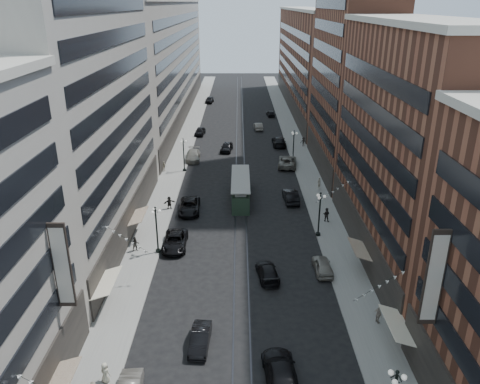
{
  "coord_description": "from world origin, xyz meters",
  "views": [
    {
      "loc": [
        -0.21,
        -17.64,
        25.93
      ],
      "look_at": [
        -0.1,
        33.77,
        5.0
      ],
      "focal_mm": 35.0,
      "sensor_mm": 36.0,
      "label": 1
    }
  ],
  "objects_px": {
    "lamppost_se_far": "(319,213)",
    "pedestrian_7": "(326,215)",
    "car_2": "(175,241)",
    "pedestrian_2": "(136,244)",
    "car_11": "(287,161)",
    "pedestrian_8": "(319,183)",
    "car_13": "(227,147)",
    "pedestrian_5": "(169,203)",
    "car_extra_0": "(271,113)",
    "car_4": "(323,266)",
    "lamppost_sw_mid": "(184,154)",
    "car_14": "(258,126)",
    "car_9": "(200,131)",
    "pedestrian_9": "(303,142)",
    "car_extra_1": "(209,100)",
    "car_5": "(200,339)",
    "car_extra_2": "(267,272)",
    "car_7": "(189,206)",
    "car_8": "(193,156)",
    "pedestrian_4": "(378,315)",
    "lamppost_se_mid": "(294,145)",
    "streetcar": "(241,189)",
    "lamppost_sw_far": "(157,228)",
    "car_10": "(291,196)",
    "car_6": "(281,372)",
    "car_12": "(279,141)",
    "pedestrian_1": "(105,372)"
  },
  "relations": [
    {
      "from": "pedestrian_4",
      "to": "pedestrian_7",
      "type": "distance_m",
      "value": 20.31
    },
    {
      "from": "lamppost_se_mid",
      "to": "car_4",
      "type": "relative_size",
      "value": 1.27
    },
    {
      "from": "pedestrian_2",
      "to": "car_11",
      "type": "height_order",
      "value": "pedestrian_2"
    },
    {
      "from": "car_11",
      "to": "car_extra_1",
      "type": "bearing_deg",
      "value": -66.41
    },
    {
      "from": "pedestrian_5",
      "to": "pedestrian_8",
      "type": "height_order",
      "value": "pedestrian_8"
    },
    {
      "from": "car_2",
      "to": "car_extra_2",
      "type": "distance_m",
      "value": 11.96
    },
    {
      "from": "pedestrian_4",
      "to": "car_7",
      "type": "xyz_separation_m",
      "value": [
        -18.59,
        23.47,
        -0.15
      ]
    },
    {
      "from": "car_extra_0",
      "to": "car_extra_1",
      "type": "bearing_deg",
      "value": -52.81
    },
    {
      "from": "car_14",
      "to": "pedestrian_5",
      "type": "relative_size",
      "value": 2.71
    },
    {
      "from": "lamppost_se_far",
      "to": "pedestrian_7",
      "type": "bearing_deg",
      "value": 67.45
    },
    {
      "from": "car_9",
      "to": "pedestrian_5",
      "type": "height_order",
      "value": "pedestrian_5"
    },
    {
      "from": "car_extra_1",
      "to": "car_10",
      "type": "bearing_deg",
      "value": -71.78
    },
    {
      "from": "car_6",
      "to": "car_extra_0",
      "type": "distance_m",
      "value": 86.32
    },
    {
      "from": "car_2",
      "to": "car_13",
      "type": "distance_m",
      "value": 37.35
    },
    {
      "from": "car_4",
      "to": "car_10",
      "type": "xyz_separation_m",
      "value": [
        -1.4,
        18.48,
        0.11
      ]
    },
    {
      "from": "car_6",
      "to": "car_12",
      "type": "xyz_separation_m",
      "value": [
        4.7,
        61.08,
        0.04
      ]
    },
    {
      "from": "car_7",
      "to": "pedestrian_5",
      "type": "relative_size",
      "value": 3.35
    },
    {
      "from": "car_6",
      "to": "pedestrian_4",
      "type": "xyz_separation_m",
      "value": [
        8.96,
        6.6,
        0.12
      ]
    },
    {
      "from": "pedestrian_7",
      "to": "pedestrian_9",
      "type": "relative_size",
      "value": 1.02
    },
    {
      "from": "lamppost_sw_mid",
      "to": "car_2",
      "type": "height_order",
      "value": "lamppost_sw_mid"
    },
    {
      "from": "car_8",
      "to": "car_extra_1",
      "type": "xyz_separation_m",
      "value": [
        -0.09,
        50.68,
        -0.01
      ]
    },
    {
      "from": "lamppost_se_far",
      "to": "streetcar",
      "type": "height_order",
      "value": "lamppost_se_far"
    },
    {
      "from": "car_7",
      "to": "car_extra_2",
      "type": "distance_m",
      "value": 18.68
    },
    {
      "from": "car_6",
      "to": "pedestrian_8",
      "type": "distance_m",
      "value": 38.96
    },
    {
      "from": "lamppost_se_mid",
      "to": "pedestrian_1",
      "type": "distance_m",
      "value": 54.64
    },
    {
      "from": "car_12",
      "to": "pedestrian_5",
      "type": "relative_size",
      "value": 3.52
    },
    {
      "from": "car_10",
      "to": "car_12",
      "type": "relative_size",
      "value": 0.85
    },
    {
      "from": "car_10",
      "to": "pedestrian_7",
      "type": "relative_size",
      "value": 2.85
    },
    {
      "from": "lamppost_sw_far",
      "to": "car_4",
      "type": "height_order",
      "value": "lamppost_sw_far"
    },
    {
      "from": "car_8",
      "to": "pedestrian_7",
      "type": "height_order",
      "value": "pedestrian_7"
    },
    {
      "from": "car_7",
      "to": "pedestrian_5",
      "type": "distance_m",
      "value": 2.86
    },
    {
      "from": "pedestrian_8",
      "to": "car_13",
      "type": "bearing_deg",
      "value": -88.26
    },
    {
      "from": "car_5",
      "to": "pedestrian_1",
      "type": "relative_size",
      "value": 2.59
    },
    {
      "from": "car_6",
      "to": "pedestrian_8",
      "type": "relative_size",
      "value": 3.24
    },
    {
      "from": "pedestrian_2",
      "to": "car_extra_0",
      "type": "height_order",
      "value": "pedestrian_2"
    },
    {
      "from": "car_13",
      "to": "car_4",
      "type": "bearing_deg",
      "value": -68.11
    },
    {
      "from": "car_10",
      "to": "car_14",
      "type": "relative_size",
      "value": 1.1
    },
    {
      "from": "lamppost_se_mid",
      "to": "pedestrian_7",
      "type": "distance_m",
      "value": 24.25
    },
    {
      "from": "car_2",
      "to": "pedestrian_7",
      "type": "relative_size",
      "value": 3.12
    },
    {
      "from": "car_4",
      "to": "pedestrian_7",
      "type": "distance_m",
      "value": 12.1
    },
    {
      "from": "pedestrian_2",
      "to": "car_14",
      "type": "bearing_deg",
      "value": 51.59
    },
    {
      "from": "car_9",
      "to": "car_11",
      "type": "xyz_separation_m",
      "value": [
        16.37,
        -20.16,
        0.09
      ]
    },
    {
      "from": "car_12",
      "to": "car_4",
      "type": "bearing_deg",
      "value": 90.72
    },
    {
      "from": "lamppost_se_far",
      "to": "car_9",
      "type": "relative_size",
      "value": 1.2
    },
    {
      "from": "pedestrian_9",
      "to": "car_extra_0",
      "type": "bearing_deg",
      "value": 111.07
    },
    {
      "from": "car_5",
      "to": "car_extra_2",
      "type": "height_order",
      "value": "car_5"
    },
    {
      "from": "streetcar",
      "to": "pedestrian_9",
      "type": "relative_size",
      "value": 6.54
    },
    {
      "from": "car_extra_0",
      "to": "car_14",
      "type": "bearing_deg",
      "value": 68.0
    },
    {
      "from": "pedestrian_5",
      "to": "car_extra_0",
      "type": "relative_size",
      "value": 0.41
    },
    {
      "from": "pedestrian_4",
      "to": "car_11",
      "type": "xyz_separation_m",
      "value": [
        -3.82,
        42.06,
        -0.07
      ]
    }
  ]
}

